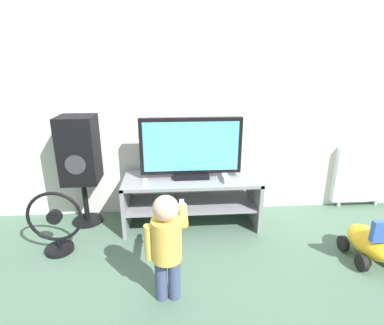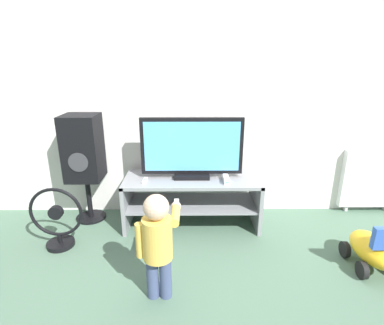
{
  "view_description": "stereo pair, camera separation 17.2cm",
  "coord_description": "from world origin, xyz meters",
  "px_view_note": "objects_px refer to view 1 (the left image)",
  "views": [
    {
      "loc": [
        -0.19,
        -2.42,
        1.54
      ],
      "look_at": [
        0.0,
        0.15,
        0.68
      ],
      "focal_mm": 28.0,
      "sensor_mm": 36.0,
      "label": 1
    },
    {
      "loc": [
        -0.02,
        -2.42,
        1.54
      ],
      "look_at": [
        0.0,
        0.15,
        0.68
      ],
      "focal_mm": 28.0,
      "sensor_mm": 36.0,
      "label": 2
    }
  ],
  "objects_px": {
    "television": "(191,149)",
    "speaker_tower": "(80,152)",
    "ride_on_toy": "(371,242)",
    "remote_primary": "(144,182)",
    "child": "(167,240)",
    "floor_fan": "(56,225)",
    "game_console": "(226,178)",
    "radiator": "(362,175)"
  },
  "relations": [
    {
      "from": "speaker_tower",
      "to": "radiator",
      "type": "height_order",
      "value": "speaker_tower"
    },
    {
      "from": "remote_primary",
      "to": "ride_on_toy",
      "type": "relative_size",
      "value": 0.28
    },
    {
      "from": "remote_primary",
      "to": "radiator",
      "type": "height_order",
      "value": "radiator"
    },
    {
      "from": "game_console",
      "to": "remote_primary",
      "type": "relative_size",
      "value": 1.26
    },
    {
      "from": "television",
      "to": "remote_primary",
      "type": "xyz_separation_m",
      "value": [
        -0.44,
        -0.12,
        -0.27
      ]
    },
    {
      "from": "television",
      "to": "ride_on_toy",
      "type": "height_order",
      "value": "television"
    },
    {
      "from": "speaker_tower",
      "to": "remote_primary",
      "type": "bearing_deg",
      "value": -19.04
    },
    {
      "from": "game_console",
      "to": "floor_fan",
      "type": "xyz_separation_m",
      "value": [
        -1.48,
        -0.27,
        -0.27
      ]
    },
    {
      "from": "remote_primary",
      "to": "child",
      "type": "relative_size",
      "value": 0.17
    },
    {
      "from": "game_console",
      "to": "remote_primary",
      "type": "height_order",
      "value": "game_console"
    },
    {
      "from": "speaker_tower",
      "to": "ride_on_toy",
      "type": "xyz_separation_m",
      "value": [
        2.46,
        -0.81,
        -0.57
      ]
    },
    {
      "from": "television",
      "to": "speaker_tower",
      "type": "distance_m",
      "value": 1.06
    },
    {
      "from": "speaker_tower",
      "to": "radiator",
      "type": "bearing_deg",
      "value": 2.78
    },
    {
      "from": "television",
      "to": "remote_primary",
      "type": "distance_m",
      "value": 0.53
    },
    {
      "from": "speaker_tower",
      "to": "radiator",
      "type": "relative_size",
      "value": 1.58
    },
    {
      "from": "speaker_tower",
      "to": "child",
      "type": "bearing_deg",
      "value": -53.21
    },
    {
      "from": "remote_primary",
      "to": "television",
      "type": "bearing_deg",
      "value": 15.05
    },
    {
      "from": "child",
      "to": "speaker_tower",
      "type": "bearing_deg",
      "value": 126.79
    },
    {
      "from": "floor_fan",
      "to": "television",
      "type": "bearing_deg",
      "value": 19.17
    },
    {
      "from": "ride_on_toy",
      "to": "child",
      "type": "bearing_deg",
      "value": -170.12
    },
    {
      "from": "child",
      "to": "radiator",
      "type": "distance_m",
      "value": 2.47
    },
    {
      "from": "floor_fan",
      "to": "radiator",
      "type": "relative_size",
      "value": 0.81
    },
    {
      "from": "child",
      "to": "speaker_tower",
      "type": "height_order",
      "value": "speaker_tower"
    },
    {
      "from": "floor_fan",
      "to": "child",
      "type": "bearing_deg",
      "value": -32.63
    },
    {
      "from": "speaker_tower",
      "to": "ride_on_toy",
      "type": "bearing_deg",
      "value": -18.28
    },
    {
      "from": "television",
      "to": "remote_primary",
      "type": "bearing_deg",
      "value": -164.95
    },
    {
      "from": "game_console",
      "to": "speaker_tower",
      "type": "relative_size",
      "value": 0.15
    },
    {
      "from": "floor_fan",
      "to": "game_console",
      "type": "bearing_deg",
      "value": 10.52
    },
    {
      "from": "ride_on_toy",
      "to": "radiator",
      "type": "xyz_separation_m",
      "value": [
        0.5,
        0.96,
        0.21
      ]
    },
    {
      "from": "remote_primary",
      "to": "ride_on_toy",
      "type": "height_order",
      "value": "remote_primary"
    },
    {
      "from": "remote_primary",
      "to": "child",
      "type": "distance_m",
      "value": 0.91
    },
    {
      "from": "floor_fan",
      "to": "remote_primary",
      "type": "bearing_deg",
      "value": 21.55
    },
    {
      "from": "television",
      "to": "child",
      "type": "xyz_separation_m",
      "value": [
        -0.23,
        -1.0,
        -0.32
      ]
    },
    {
      "from": "floor_fan",
      "to": "ride_on_toy",
      "type": "xyz_separation_m",
      "value": [
        2.57,
        -0.31,
        -0.08
      ]
    },
    {
      "from": "television",
      "to": "radiator",
      "type": "relative_size",
      "value": 1.39
    },
    {
      "from": "child",
      "to": "floor_fan",
      "type": "distance_m",
      "value": 1.13
    },
    {
      "from": "remote_primary",
      "to": "radiator",
      "type": "relative_size",
      "value": 0.19
    },
    {
      "from": "game_console",
      "to": "radiator",
      "type": "relative_size",
      "value": 0.24
    },
    {
      "from": "ride_on_toy",
      "to": "television",
      "type": "bearing_deg",
      "value": 152.99
    },
    {
      "from": "game_console",
      "to": "ride_on_toy",
      "type": "xyz_separation_m",
      "value": [
        1.09,
        -0.59,
        -0.35
      ]
    },
    {
      "from": "remote_primary",
      "to": "ride_on_toy",
      "type": "distance_m",
      "value": 1.97
    },
    {
      "from": "television",
      "to": "speaker_tower",
      "type": "bearing_deg",
      "value": 174.88
    }
  ]
}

